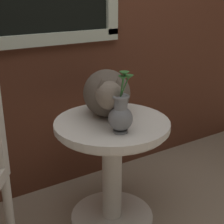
% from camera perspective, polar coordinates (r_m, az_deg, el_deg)
% --- Properties ---
extents(wicker_side_table, '(0.60, 0.60, 0.61)m').
position_cam_1_polar(wicker_side_table, '(1.82, -0.00, -7.16)').
color(wicker_side_table, silver).
rests_on(wicker_side_table, ground_plane).
extents(cat, '(0.35, 0.53, 0.25)m').
position_cam_1_polar(cat, '(1.76, -0.86, 3.18)').
color(cat, brown).
rests_on(cat, wicker_side_table).
extents(pewter_vase_with_ivy, '(0.12, 0.12, 0.30)m').
position_cam_1_polar(pewter_vase_with_ivy, '(1.57, 1.48, -0.31)').
color(pewter_vase_with_ivy, slate).
rests_on(pewter_vase_with_ivy, wicker_side_table).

